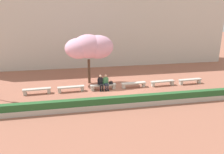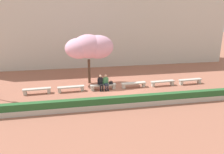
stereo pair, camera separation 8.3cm
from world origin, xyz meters
The scene contains 13 objects.
ground_plane centered at (0.00, 0.00, 0.00)m, with size 100.00×100.00×0.00m, color #9E604C.
building_facade centered at (0.00, 9.98, 5.28)m, with size 31.05×4.00×10.56m, color beige.
stone_bench_west_end centered at (-6.68, 0.00, 0.31)m, with size 2.18×0.53×0.45m.
stone_bench_near_west centered at (-4.01, 0.00, 0.31)m, with size 2.18×0.53×0.45m.
stone_bench_center centered at (-1.34, 0.00, 0.31)m, with size 2.18×0.53×0.45m.
stone_bench_near_east centered at (1.34, 0.00, 0.31)m, with size 2.18×0.53×0.45m.
stone_bench_east_end centered at (4.01, 0.00, 0.31)m, with size 2.18×0.53×0.45m.
stone_bench_far_east centered at (6.68, 0.00, 0.31)m, with size 2.18×0.53×0.45m.
person_seated_left centered at (-1.55, -0.05, 0.70)m, with size 0.51×0.71×1.29m.
person_seated_right centered at (-1.11, -0.05, 0.70)m, with size 0.51×0.71×1.29m.
handbag centered at (-0.67, -0.01, 0.58)m, with size 0.30×0.15×0.34m.
cherry_tree_main centered at (-2.24, 2.08, 3.31)m, with size 4.31×2.59×4.44m.
planter_hedge_foreground centered at (0.00, -3.83, 0.39)m, with size 19.78×0.50×0.80m.
Camera 2 is at (-3.92, -17.24, 6.20)m, focal length 35.00 mm.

